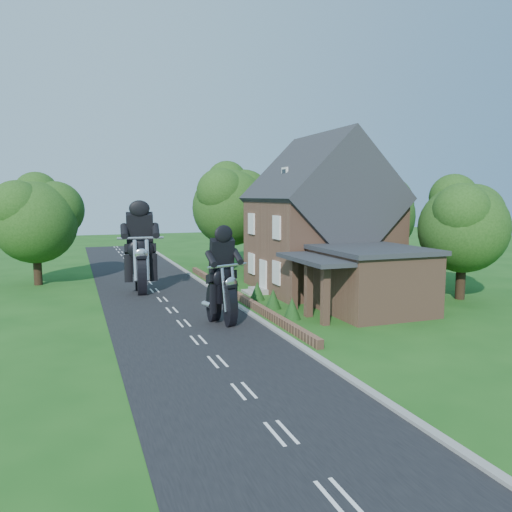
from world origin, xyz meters
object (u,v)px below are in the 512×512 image
object	(u,v)px
house	(321,224)
annex	(369,279)
motorcycle_lead	(222,310)
motorcycle_follow	(141,280)
garden_wall	(236,295)

from	to	relation	value
house	annex	size ratio (longest dim) A/B	1.45
motorcycle_lead	motorcycle_follow	xyz separation A→B (m)	(-2.63, 9.24, 0.16)
garden_wall	house	size ratio (longest dim) A/B	2.15
garden_wall	house	world-z (taller)	house
garden_wall	house	distance (m)	7.52
house	motorcycle_follow	distance (m)	12.16
annex	motorcycle_follow	bearing A→B (deg)	139.35
garden_wall	motorcycle_lead	world-z (taller)	motorcycle_lead
garden_wall	motorcycle_lead	xyz separation A→B (m)	(-2.58, -5.79, 0.52)
garden_wall	motorcycle_follow	size ratio (longest dim) A/B	11.64
garden_wall	motorcycle_lead	distance (m)	6.36
house	annex	distance (m)	7.30
annex	motorcycle_follow	xyz separation A→B (m)	(-10.78, 9.25, -0.89)
garden_wall	motorcycle_follow	distance (m)	6.28
annex	garden_wall	bearing A→B (deg)	133.84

